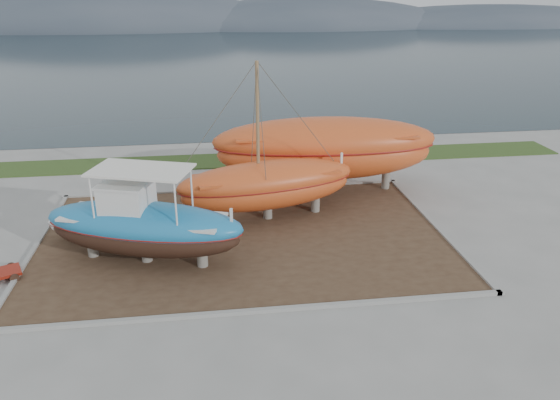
{
  "coord_description": "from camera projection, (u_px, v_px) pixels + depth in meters",
  "views": [
    {
      "loc": [
        -1.36,
        -18.41,
        10.91
      ],
      "look_at": [
        1.68,
        4.0,
        1.77
      ],
      "focal_mm": 35.0,
      "sensor_mm": 36.0,
      "label": 1
    }
  ],
  "objects": [
    {
      "name": "blue_caique",
      "position": [
        143.0,
        216.0,
        21.96
      ],
      "size": [
        8.76,
        5.1,
        4.02
      ],
      "primitive_type": null,
      "rotation": [
        0.0,
        0.0,
        -0.32
      ],
      "color": "#1D78B4",
      "rests_on": "dirt_patch"
    },
    {
      "name": "orange_sailboat",
      "position": [
        267.0,
        143.0,
        25.39
      ],
      "size": [
        9.11,
        4.33,
        7.58
      ],
      "primitive_type": null,
      "rotation": [
        0.0,
        0.0,
        0.21
      ],
      "color": "#C34B1E",
      "rests_on": "dirt_patch"
    },
    {
      "name": "curb_frame",
      "position": [
        244.0,
        236.0,
        24.82
      ],
      "size": [
        18.6,
        12.6,
        0.15
      ],
      "primitive_type": null,
      "color": "gray",
      "rests_on": "ground"
    },
    {
      "name": "dirt_patch",
      "position": [
        244.0,
        237.0,
        24.84
      ],
      "size": [
        18.0,
        12.0,
        0.06
      ],
      "primitive_type": "cube",
      "color": "#422D1E",
      "rests_on": "ground"
    },
    {
      "name": "white_dinghy",
      "position": [
        96.0,
        223.0,
        24.76
      ],
      "size": [
        4.21,
        2.1,
        1.21
      ],
      "primitive_type": null,
      "rotation": [
        0.0,
        0.0,
        0.15
      ],
      "color": "silver",
      "rests_on": "dirt_patch"
    },
    {
      "name": "ground",
      "position": [
        251.0,
        283.0,
        21.17
      ],
      "size": [
        140.0,
        140.0,
        0.0
      ],
      "primitive_type": "plane",
      "color": "gray",
      "rests_on": "ground"
    },
    {
      "name": "grass_strip",
      "position": [
        231.0,
        160.0,
        35.4
      ],
      "size": [
        44.0,
        3.0,
        0.08
      ],
      "primitive_type": "cube",
      "color": "#284219",
      "rests_on": "ground"
    },
    {
      "name": "sea",
      "position": [
        213.0,
        55.0,
        85.49
      ],
      "size": [
        260.0,
        100.0,
        0.04
      ],
      "primitive_type": null,
      "color": "#16252C",
      "rests_on": "ground"
    },
    {
      "name": "mountain_ridge",
      "position": [
        208.0,
        27.0,
        136.02
      ],
      "size": [
        200.0,
        36.0,
        20.0
      ],
      "primitive_type": null,
      "color": "#333D49",
      "rests_on": "ground"
    },
    {
      "name": "orange_bare_hull",
      "position": [
        325.0,
        156.0,
        29.62
      ],
      "size": [
        12.29,
        4.29,
        3.97
      ],
      "primitive_type": null,
      "rotation": [
        0.0,
        0.0,
        -0.05
      ],
      "color": "#C34B1E",
      "rests_on": "dirt_patch"
    }
  ]
}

